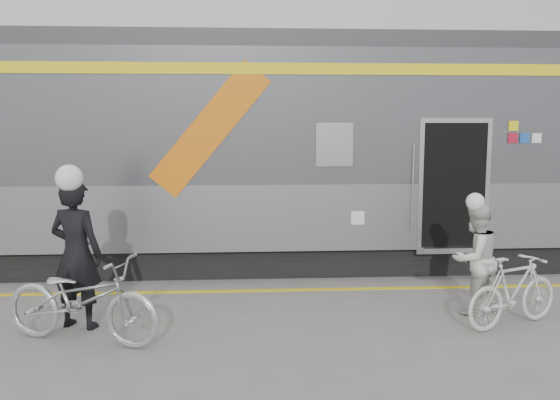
{
  "coord_description": "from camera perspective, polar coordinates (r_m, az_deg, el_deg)",
  "views": [
    {
      "loc": [
        -0.97,
        -6.82,
        2.62
      ],
      "look_at": [
        -0.46,
        1.6,
        1.5
      ],
      "focal_mm": 38.0,
      "sensor_mm": 36.0,
      "label": 1
    }
  ],
  "objects": [
    {
      "name": "bicycle_left",
      "position": [
        7.49,
        -18.51,
        -9.07
      ],
      "size": [
        2.12,
        1.3,
        1.05
      ],
      "primitive_type": "imported",
      "rotation": [
        0.0,
        0.0,
        1.25
      ],
      "color": "#B9BCC1",
      "rests_on": "ground"
    },
    {
      "name": "safety_strip",
      "position": [
        9.39,
        2.61,
        -8.62
      ],
      "size": [
        24.0,
        0.12,
        0.01
      ],
      "primitive_type": "cube",
      "color": "yellow",
      "rests_on": "ground"
    },
    {
      "name": "helmet_woman",
      "position": [
        8.38,
        18.5,
        0.55
      ],
      "size": [
        0.24,
        0.24,
        0.24
      ],
      "primitive_type": "sphere",
      "color": "white",
      "rests_on": "woman"
    },
    {
      "name": "bicycle_right",
      "position": [
        8.23,
        21.55,
        -8.16
      ],
      "size": [
        1.59,
        1.03,
        0.93
      ],
      "primitive_type": "imported",
      "rotation": [
        0.0,
        0.0,
        1.99
      ],
      "color": "silver",
      "rests_on": "ground"
    },
    {
      "name": "woman",
      "position": [
        8.53,
        18.25,
        -5.38
      ],
      "size": [
        0.92,
        0.83,
        1.53
      ],
      "primitive_type": "imported",
      "rotation": [
        0.0,
        0.0,
        3.56
      ],
      "color": "silver",
      "rests_on": "ground"
    },
    {
      "name": "train",
      "position": [
        11.1,
        3.08,
        4.62
      ],
      "size": [
        24.0,
        3.17,
        4.1
      ],
      "color": "black",
      "rests_on": "ground"
    },
    {
      "name": "ground",
      "position": [
        7.37,
        4.42,
        -13.28
      ],
      "size": [
        90.0,
        90.0,
        0.0
      ],
      "primitive_type": "plane",
      "color": "slate",
      "rests_on": "ground"
    },
    {
      "name": "helmet_man",
      "position": [
        7.79,
        -19.37,
        3.16
      ],
      "size": [
        0.33,
        0.33,
        0.33
      ],
      "primitive_type": "sphere",
      "color": "white",
      "rests_on": "man"
    },
    {
      "name": "man",
      "position": [
        7.95,
        -19.02,
        -4.93
      ],
      "size": [
        0.81,
        0.66,
        1.91
      ],
      "primitive_type": "imported",
      "rotation": [
        0.0,
        0.0,
        2.82
      ],
      "color": "black",
      "rests_on": "ground"
    }
  ]
}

